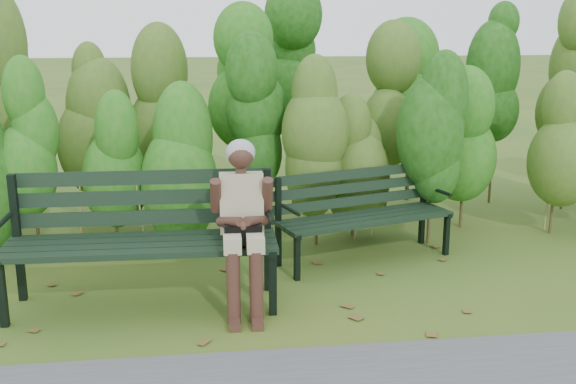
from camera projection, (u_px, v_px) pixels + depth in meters
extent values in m
plane|color=#335A1D|center=(294.00, 294.00, 5.36)|extent=(80.00, 80.00, 0.00)
cylinder|color=#47381E|center=(46.00, 211.00, 6.24)|extent=(0.03, 0.03, 0.80)
ellipsoid|color=#1C7316|center=(40.00, 143.00, 6.09)|extent=(0.64, 0.64, 1.44)
cylinder|color=#47381E|center=(114.00, 209.00, 6.32)|extent=(0.03, 0.03, 0.80)
ellipsoid|color=#1C7316|center=(109.00, 142.00, 6.16)|extent=(0.64, 0.64, 1.44)
cylinder|color=#47381E|center=(180.00, 207.00, 6.40)|extent=(0.03, 0.03, 0.80)
ellipsoid|color=#1C7316|center=(177.00, 140.00, 6.24)|extent=(0.64, 0.64, 1.44)
cylinder|color=#47381E|center=(244.00, 205.00, 6.47)|extent=(0.03, 0.03, 0.80)
ellipsoid|color=#1C7316|center=(243.00, 139.00, 6.32)|extent=(0.64, 0.64, 1.44)
cylinder|color=#47381E|center=(307.00, 202.00, 6.55)|extent=(0.03, 0.03, 0.80)
ellipsoid|color=#1C7316|center=(307.00, 137.00, 6.39)|extent=(0.64, 0.64, 1.44)
cylinder|color=#47381E|center=(368.00, 200.00, 6.62)|extent=(0.03, 0.03, 0.80)
ellipsoid|color=#1C7316|center=(370.00, 136.00, 6.47)|extent=(0.64, 0.64, 1.44)
cylinder|color=#47381E|center=(428.00, 198.00, 6.70)|extent=(0.03, 0.03, 0.80)
ellipsoid|color=#1C7316|center=(431.00, 135.00, 6.55)|extent=(0.64, 0.64, 1.44)
cylinder|color=#47381E|center=(486.00, 196.00, 6.78)|extent=(0.03, 0.03, 0.80)
ellipsoid|color=#1C7316|center=(491.00, 133.00, 6.62)|extent=(0.64, 0.64, 1.44)
cylinder|color=#47381E|center=(544.00, 194.00, 6.85)|extent=(0.03, 0.03, 0.80)
ellipsoid|color=#1C7316|center=(550.00, 132.00, 6.70)|extent=(0.64, 0.64, 1.44)
cylinder|color=#47381E|center=(12.00, 174.00, 7.10)|extent=(0.04, 0.04, 1.10)
ellipsoid|color=#18470C|center=(3.00, 90.00, 6.89)|extent=(0.70, 0.70, 1.98)
cylinder|color=#47381E|center=(87.00, 172.00, 7.20)|extent=(0.04, 0.04, 1.10)
ellipsoid|color=#18470C|center=(81.00, 89.00, 6.98)|extent=(0.70, 0.70, 1.98)
cylinder|color=#47381E|center=(160.00, 170.00, 7.29)|extent=(0.04, 0.04, 1.10)
ellipsoid|color=#18470C|center=(156.00, 88.00, 7.08)|extent=(0.70, 0.70, 1.98)
cylinder|color=#47381E|center=(231.00, 168.00, 7.39)|extent=(0.04, 0.04, 1.10)
ellipsoid|color=#18470C|center=(229.00, 87.00, 7.17)|extent=(0.70, 0.70, 1.98)
cylinder|color=#47381E|center=(300.00, 166.00, 7.48)|extent=(0.04, 0.04, 1.10)
ellipsoid|color=#18470C|center=(300.00, 87.00, 7.27)|extent=(0.70, 0.70, 1.98)
cylinder|color=#47381E|center=(367.00, 164.00, 7.58)|extent=(0.04, 0.04, 1.10)
ellipsoid|color=#18470C|center=(369.00, 86.00, 7.37)|extent=(0.70, 0.70, 1.98)
cylinder|color=#47381E|center=(433.00, 163.00, 7.68)|extent=(0.04, 0.04, 1.10)
ellipsoid|color=#18470C|center=(437.00, 85.00, 7.46)|extent=(0.70, 0.70, 1.98)
cylinder|color=#47381E|center=(497.00, 161.00, 7.77)|extent=(0.04, 0.04, 1.10)
ellipsoid|color=#18470C|center=(503.00, 84.00, 7.56)|extent=(0.70, 0.70, 1.98)
cylinder|color=#47381E|center=(559.00, 159.00, 7.87)|extent=(0.04, 0.04, 1.10)
ellipsoid|color=#18470C|center=(567.00, 83.00, 7.65)|extent=(0.70, 0.70, 1.98)
cube|color=brown|center=(223.00, 288.00, 5.47)|extent=(0.11, 0.10, 0.01)
cube|color=brown|center=(204.00, 276.00, 5.72)|extent=(0.10, 0.09, 0.01)
cube|color=brown|center=(190.00, 370.00, 4.17)|extent=(0.11, 0.11, 0.01)
cube|color=brown|center=(154.00, 294.00, 5.34)|extent=(0.11, 0.11, 0.01)
cube|color=brown|center=(336.00, 277.00, 5.70)|extent=(0.11, 0.11, 0.01)
cube|color=brown|center=(270.00, 353.00, 4.38)|extent=(0.10, 0.11, 0.01)
cube|color=brown|center=(472.00, 272.00, 5.82)|extent=(0.11, 0.11, 0.01)
cube|color=brown|center=(362.00, 270.00, 5.86)|extent=(0.09, 0.08, 0.01)
cube|color=brown|center=(160.00, 360.00, 4.30)|extent=(0.09, 0.10, 0.01)
cube|color=brown|center=(156.00, 281.00, 5.61)|extent=(0.11, 0.10, 0.01)
cube|color=brown|center=(99.00, 277.00, 5.70)|extent=(0.11, 0.11, 0.01)
cube|color=brown|center=(244.00, 269.00, 5.88)|extent=(0.10, 0.08, 0.01)
cube|color=brown|center=(239.00, 266.00, 5.95)|extent=(0.11, 0.11, 0.01)
cube|color=brown|center=(203.00, 287.00, 5.49)|extent=(0.10, 0.08, 0.01)
cube|color=brown|center=(503.00, 297.00, 5.29)|extent=(0.10, 0.08, 0.01)
cube|color=brown|center=(165.00, 269.00, 5.89)|extent=(0.11, 0.11, 0.01)
cube|color=brown|center=(36.00, 372.00, 4.15)|extent=(0.08, 0.10, 0.01)
cube|color=brown|center=(453.00, 326.00, 4.78)|extent=(0.11, 0.11, 0.01)
cube|color=brown|center=(192.00, 288.00, 5.47)|extent=(0.09, 0.11, 0.01)
cube|color=black|center=(138.00, 254.00, 4.77)|extent=(2.00, 0.16, 0.04)
cube|color=black|center=(140.00, 248.00, 4.91)|extent=(2.00, 0.16, 0.04)
cube|color=black|center=(142.00, 242.00, 5.04)|extent=(2.00, 0.16, 0.04)
cube|color=black|center=(144.00, 236.00, 5.18)|extent=(2.00, 0.16, 0.04)
cube|color=black|center=(145.00, 217.00, 5.25)|extent=(2.00, 0.11, 0.12)
cube|color=black|center=(144.00, 198.00, 5.22)|extent=(2.00, 0.11, 0.12)
cube|color=black|center=(143.00, 178.00, 5.20)|extent=(2.00, 0.11, 0.12)
cube|color=black|center=(2.00, 293.00, 4.72)|extent=(0.06, 0.06, 0.50)
cube|color=black|center=(17.00, 239.00, 5.12)|extent=(0.06, 0.06, 1.00)
cube|color=black|center=(8.00, 252.00, 4.88)|extent=(0.07, 0.56, 0.04)
cylinder|color=black|center=(2.00, 222.00, 4.77)|extent=(0.05, 0.42, 0.04)
cube|color=black|center=(273.00, 282.00, 4.92)|extent=(0.06, 0.06, 0.50)
cube|color=black|center=(267.00, 231.00, 5.32)|extent=(0.06, 0.06, 1.00)
cube|color=black|center=(270.00, 243.00, 5.08)|extent=(0.07, 0.56, 0.04)
cylinder|color=black|center=(270.00, 214.00, 4.97)|extent=(0.05, 0.42, 0.04)
cube|color=black|center=(376.00, 223.00, 5.87)|extent=(1.56, 0.57, 0.04)
cube|color=black|center=(369.00, 220.00, 5.97)|extent=(1.56, 0.57, 0.04)
cube|color=black|center=(363.00, 217.00, 6.06)|extent=(1.56, 0.57, 0.04)
cube|color=black|center=(356.00, 213.00, 6.16)|extent=(1.56, 0.57, 0.04)
cube|color=black|center=(352.00, 201.00, 6.21)|extent=(1.55, 0.53, 0.09)
cube|color=black|center=(352.00, 188.00, 6.19)|extent=(1.55, 0.53, 0.09)
cube|color=black|center=(351.00, 174.00, 6.17)|extent=(1.55, 0.53, 0.09)
cube|color=black|center=(297.00, 258.00, 5.60)|extent=(0.06, 0.06, 0.40)
cube|color=black|center=(278.00, 222.00, 5.88)|extent=(0.06, 0.06, 0.80)
cube|color=black|center=(288.00, 231.00, 5.71)|extent=(0.18, 0.44, 0.04)
cylinder|color=black|center=(290.00, 210.00, 5.62)|extent=(0.13, 0.33, 0.03)
cube|color=black|center=(446.00, 234.00, 6.22)|extent=(0.06, 0.06, 0.40)
cube|color=black|center=(423.00, 203.00, 6.51)|extent=(0.06, 0.06, 0.80)
cube|color=black|center=(436.00, 210.00, 6.33)|extent=(0.18, 0.44, 0.04)
cylinder|color=black|center=(440.00, 191.00, 6.24)|extent=(0.13, 0.33, 0.03)
cube|color=tan|center=(232.00, 239.00, 4.84)|extent=(0.13, 0.38, 0.12)
cube|color=tan|center=(255.00, 239.00, 4.86)|extent=(0.13, 0.38, 0.12)
cylinder|color=#43261D|center=(233.00, 288.00, 4.77)|extent=(0.10, 0.10, 0.54)
cylinder|color=#43261D|center=(256.00, 287.00, 4.79)|extent=(0.10, 0.10, 0.54)
cube|color=#43261D|center=(234.00, 324.00, 4.76)|extent=(0.08, 0.18, 0.05)
cube|color=#43261D|center=(257.00, 323.00, 4.78)|extent=(0.08, 0.18, 0.05)
cube|color=tan|center=(241.00, 203.00, 5.04)|extent=(0.33, 0.23, 0.47)
cylinder|color=#43261D|center=(241.00, 171.00, 4.96)|extent=(0.08, 0.08, 0.09)
sphere|color=#43261D|center=(241.00, 156.00, 4.92)|extent=(0.19, 0.19, 0.19)
ellipsoid|color=gray|center=(241.00, 152.00, 4.94)|extent=(0.22, 0.21, 0.20)
cylinder|color=#43261D|center=(216.00, 196.00, 4.93)|extent=(0.09, 0.19, 0.28)
cylinder|color=#43261D|center=(267.00, 194.00, 4.97)|extent=(0.09, 0.19, 0.28)
cylinder|color=#43261D|center=(230.00, 222.00, 4.86)|extent=(0.20, 0.24, 0.12)
cylinder|color=#43261D|center=(256.00, 221.00, 4.88)|extent=(0.21, 0.23, 0.12)
sphere|color=#43261D|center=(243.00, 226.00, 4.83)|extent=(0.10, 0.10, 0.10)
cube|color=black|center=(243.00, 234.00, 4.85)|extent=(0.27, 0.11, 0.14)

